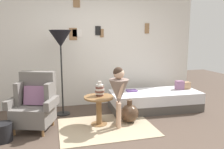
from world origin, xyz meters
TOP-DOWN VIEW (x-y plane):
  - ground_plane at (0.00, 0.00)m, footprint 12.00×12.00m
  - gallery_wall at (-0.00, 1.95)m, footprint 4.80×0.12m
  - rug at (-0.07, 0.49)m, footprint 1.63×1.21m
  - armchair at (-1.26, 0.76)m, footprint 0.88×0.77m
  - daybed at (1.16, 1.17)m, footprint 1.93×0.88m
  - pillow_head at (1.94, 1.21)m, footprint 0.19×0.14m
  - pillow_mid at (1.78, 1.21)m, footprint 0.19×0.14m
  - side_table at (-0.17, 0.64)m, footprint 0.53×0.53m
  - vase_striped at (-0.15, 0.69)m, footprint 0.17×0.17m
  - floor_lamp at (-0.77, 1.37)m, footprint 0.43×0.43m
  - person_child at (0.13, 0.43)m, footprint 0.34×0.34m
  - book_on_daybed at (0.68, 1.31)m, footprint 0.22×0.16m
  - demijohn_near at (0.39, 0.61)m, footprint 0.34×0.34m
  - magazine_basket at (-1.71, 0.38)m, footprint 0.28×0.28m

SIDE VIEW (x-z plane):
  - ground_plane at x=0.00m, z-range 0.00..0.00m
  - rug at x=-0.07m, z-range 0.00..0.01m
  - magazine_basket at x=-1.71m, z-range 0.00..0.28m
  - demijohn_near at x=0.39m, z-range -0.04..0.38m
  - daybed at x=1.16m, z-range 0.00..0.40m
  - side_table at x=-0.17m, z-range 0.11..0.63m
  - book_on_daybed at x=0.68m, z-range 0.40..0.43m
  - armchair at x=-1.26m, z-range -0.05..0.92m
  - pillow_head at x=1.94m, z-range 0.40..0.56m
  - pillow_mid at x=1.78m, z-range 0.40..0.59m
  - vase_striped at x=-0.15m, z-range 0.50..0.76m
  - person_child at x=0.13m, z-range 0.14..1.21m
  - gallery_wall at x=0.00m, z-range 0.00..2.60m
  - floor_lamp at x=-0.77m, z-range 0.63..2.32m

